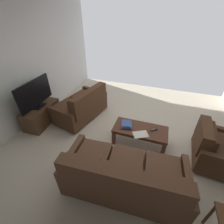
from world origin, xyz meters
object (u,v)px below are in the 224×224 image
object	(u,v)px
sofa_main	(124,177)
coffee_table	(140,131)
flat_tv	(35,94)
book_stack	(126,124)
loose_magazine	(141,134)
loveseat_near	(82,106)
tv_remote	(153,130)
armchair_side	(217,149)
tv_stand	(42,115)

from	to	relation	value
sofa_main	coffee_table	xyz separation A→B (m)	(-0.05, -1.16, -0.05)
flat_tv	book_stack	distance (m)	2.25
flat_tv	loose_magazine	world-z (taller)	flat_tv
coffee_table	flat_tv	world-z (taller)	flat_tv
loveseat_near	loose_magazine	xyz separation A→B (m)	(-1.67, 0.65, 0.04)
book_stack	tv_remote	distance (m)	0.57
sofa_main	book_stack	world-z (taller)	sofa_main
sofa_main	tv_remote	bearing A→B (deg)	-104.37
coffee_table	tv_remote	size ratio (longest dim) A/B	7.50
tv_remote	loose_magazine	bearing A→B (deg)	44.14
tv_remote	loveseat_near	bearing A→B (deg)	-12.61
tv_remote	loose_magazine	distance (m)	0.32
armchair_side	loose_magazine	size ratio (longest dim) A/B	3.31
sofa_main	book_stack	bearing A→B (deg)	-77.32
coffee_table	tv_stand	world-z (taller)	tv_stand
coffee_table	book_stack	distance (m)	0.33
loveseat_near	armchair_side	bearing A→B (deg)	170.76
loveseat_near	flat_tv	bearing A→B (deg)	32.27
coffee_table	flat_tv	xyz separation A→B (m)	(2.52, 0.09, 0.51)
tv_stand	armchair_side	size ratio (longest dim) A/B	1.06
tv_stand	tv_remote	size ratio (longest dim) A/B	6.90
sofa_main	loveseat_near	world-z (taller)	sofa_main
tv_stand	book_stack	distance (m)	2.22
sofa_main	tv_stand	size ratio (longest dim) A/B	1.84
book_stack	tv_stand	bearing A→B (deg)	2.43
flat_tv	book_stack	size ratio (longest dim) A/B	3.40
coffee_table	flat_tv	bearing A→B (deg)	1.99
loveseat_near	loose_magazine	size ratio (longest dim) A/B	5.25
armchair_side	loose_magazine	distance (m)	1.42
armchair_side	book_stack	size ratio (longest dim) A/B	3.13
loveseat_near	coffee_table	distance (m)	1.70
tv_stand	loose_magazine	bearing A→B (deg)	177.94
sofa_main	armchair_side	bearing A→B (deg)	-142.84
sofa_main	loose_magazine	world-z (taller)	sofa_main
book_stack	loose_magazine	world-z (taller)	book_stack
sofa_main	tv_remote	distance (m)	1.25
book_stack	loose_magazine	bearing A→B (deg)	151.69
armchair_side	tv_remote	xyz separation A→B (m)	(1.18, -0.08, 0.08)
tv_remote	loose_magazine	xyz separation A→B (m)	(0.23, 0.22, -0.01)
coffee_table	tv_remote	bearing A→B (deg)	-170.59
armchair_side	loveseat_near	bearing A→B (deg)	-9.24
loveseat_near	flat_tv	size ratio (longest dim) A/B	1.46
armchair_side	tv_remote	size ratio (longest dim) A/B	6.52
loveseat_near	tv_remote	distance (m)	1.95
armchair_side	tv_remote	distance (m)	1.19
tv_stand	coffee_table	bearing A→B (deg)	-178.04
coffee_table	loveseat_near	bearing A→B (deg)	-15.97
loveseat_near	tv_stand	size ratio (longest dim) A/B	1.50
sofa_main	tv_remote	world-z (taller)	sofa_main
loveseat_near	tv_remote	size ratio (longest dim) A/B	10.35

